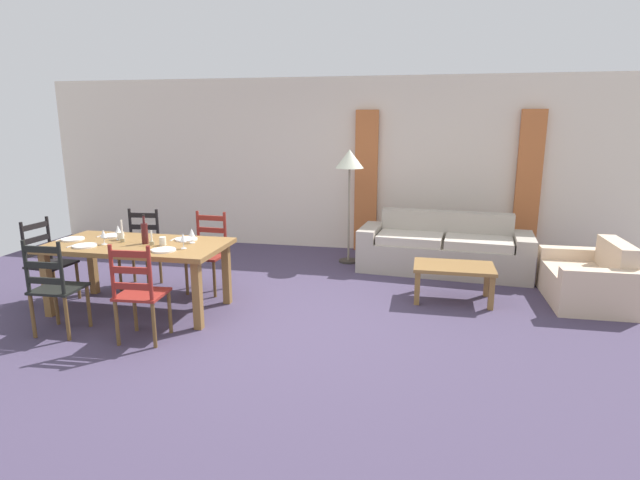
# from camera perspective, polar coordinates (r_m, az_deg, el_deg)

# --- Properties ---
(ground_plane) EXTENTS (9.60, 9.60, 0.02)m
(ground_plane) POSITION_cam_1_polar(r_m,az_deg,el_deg) (5.47, -5.70, -8.83)
(ground_plane) COLOR #433953
(wall_far) EXTENTS (9.60, 0.16, 2.70)m
(wall_far) POSITION_cam_1_polar(r_m,az_deg,el_deg) (8.31, 0.96, 8.41)
(wall_far) COLOR beige
(wall_far) RESTS_ON ground_plane
(curtain_panel_left) EXTENTS (0.35, 0.08, 2.20)m
(curtain_panel_left) POSITION_cam_1_polar(r_m,az_deg,el_deg) (8.10, 5.15, 6.46)
(curtain_panel_left) COLOR #C26836
(curtain_panel_left) RESTS_ON ground_plane
(curtain_panel_right) EXTENTS (0.35, 0.08, 2.20)m
(curtain_panel_right) POSITION_cam_1_polar(r_m,az_deg,el_deg) (8.18, 22.18, 5.62)
(curtain_panel_right) COLOR #C26836
(curtain_panel_right) RESTS_ON ground_plane
(dining_table) EXTENTS (1.90, 0.96, 0.75)m
(dining_table) POSITION_cam_1_polar(r_m,az_deg,el_deg) (5.84, -19.66, -1.16)
(dining_table) COLOR olive
(dining_table) RESTS_ON ground_plane
(dining_chair_near_left) EXTENTS (0.44, 0.42, 0.96)m
(dining_chair_near_left) POSITION_cam_1_polar(r_m,az_deg,el_deg) (5.52, -27.46, -4.70)
(dining_chair_near_left) COLOR black
(dining_chair_near_left) RESTS_ON ground_plane
(dining_chair_near_right) EXTENTS (0.45, 0.43, 0.96)m
(dining_chair_near_right) POSITION_cam_1_polar(r_m,az_deg,el_deg) (5.03, -19.50, -5.59)
(dining_chair_near_right) COLOR maroon
(dining_chair_near_right) RESTS_ON ground_plane
(dining_chair_far_left) EXTENTS (0.45, 0.43, 0.96)m
(dining_chair_far_left) POSITION_cam_1_polar(r_m,az_deg,el_deg) (6.75, -19.31, -0.92)
(dining_chair_far_left) COLOR black
(dining_chair_far_left) RESTS_ON ground_plane
(dining_chair_far_right) EXTENTS (0.44, 0.42, 0.96)m
(dining_chair_far_right) POSITION_cam_1_polar(r_m,az_deg,el_deg) (6.34, -12.37, -1.35)
(dining_chair_far_right) COLOR maroon
(dining_chair_far_right) RESTS_ON ground_plane
(dining_chair_head_west) EXTENTS (0.43, 0.45, 0.96)m
(dining_chair_head_west) POSITION_cam_1_polar(r_m,az_deg,el_deg) (6.56, -28.09, -2.14)
(dining_chair_head_west) COLOR black
(dining_chair_head_west) RESTS_ON ground_plane
(dinner_plate_near_left) EXTENTS (0.24, 0.24, 0.02)m
(dinner_plate_near_left) POSITION_cam_1_polar(r_m,az_deg,el_deg) (5.87, -24.74, -0.59)
(dinner_plate_near_left) COLOR white
(dinner_plate_near_left) RESTS_ON dining_table
(fork_near_left) EXTENTS (0.02, 0.17, 0.01)m
(fork_near_left) POSITION_cam_1_polar(r_m,az_deg,el_deg) (5.96, -25.90, -0.57)
(fork_near_left) COLOR silver
(fork_near_left) RESTS_ON dining_table
(dinner_plate_near_right) EXTENTS (0.24, 0.24, 0.02)m
(dinner_plate_near_right) POSITION_cam_1_polar(r_m,az_deg,el_deg) (5.39, -17.01, -1.08)
(dinner_plate_near_right) COLOR white
(dinner_plate_near_right) RESTS_ON dining_table
(fork_near_right) EXTENTS (0.03, 0.17, 0.01)m
(fork_near_right) POSITION_cam_1_polar(r_m,az_deg,el_deg) (5.46, -18.38, -1.05)
(fork_near_right) COLOR silver
(fork_near_right) RESTS_ON dining_table
(dinner_plate_far_left) EXTENTS (0.24, 0.24, 0.02)m
(dinner_plate_far_left) POSITION_cam_1_polar(r_m,az_deg,el_deg) (6.27, -22.07, 0.46)
(dinner_plate_far_left) COLOR white
(dinner_plate_far_left) RESTS_ON dining_table
(fork_far_left) EXTENTS (0.02, 0.17, 0.01)m
(fork_far_left) POSITION_cam_1_polar(r_m,az_deg,el_deg) (6.35, -23.19, 0.46)
(fork_far_left) COLOR silver
(fork_far_left) RESTS_ON dining_table
(dinner_plate_far_right) EXTENTS (0.24, 0.24, 0.02)m
(dinner_plate_far_right) POSITION_cam_1_polar(r_m,az_deg,el_deg) (5.82, -14.67, 0.09)
(dinner_plate_far_right) COLOR white
(dinner_plate_far_right) RESTS_ON dining_table
(fork_far_right) EXTENTS (0.02, 0.17, 0.01)m
(fork_far_right) POSITION_cam_1_polar(r_m,az_deg,el_deg) (5.89, -15.98, 0.10)
(fork_far_right) COLOR silver
(fork_far_right) RESTS_ON dining_table
(dinner_plate_head_west) EXTENTS (0.24, 0.24, 0.02)m
(dinner_plate_head_west) POSITION_cam_1_polar(r_m,az_deg,el_deg) (6.26, -25.84, 0.10)
(dinner_plate_head_west) COLOR white
(dinner_plate_head_west) RESTS_ON dining_table
(fork_head_west) EXTENTS (0.02, 0.17, 0.01)m
(fork_head_west) POSITION_cam_1_polar(r_m,az_deg,el_deg) (6.35, -26.91, 0.10)
(fork_head_west) COLOR silver
(fork_head_west) RESTS_ON dining_table
(wine_bottle) EXTENTS (0.07, 0.07, 0.32)m
(wine_bottle) POSITION_cam_1_polar(r_m,az_deg,el_deg) (5.75, -18.96, 0.77)
(wine_bottle) COLOR #471919
(wine_bottle) RESTS_ON dining_table
(wine_glass_near_left) EXTENTS (0.06, 0.06, 0.16)m
(wine_glass_near_left) POSITION_cam_1_polar(r_m,az_deg,el_deg) (5.87, -22.99, 0.59)
(wine_glass_near_left) COLOR white
(wine_glass_near_left) RESTS_ON dining_table
(wine_glass_near_right) EXTENTS (0.06, 0.06, 0.16)m
(wine_glass_near_right) POSITION_cam_1_polar(r_m,az_deg,el_deg) (5.41, -15.01, 0.20)
(wine_glass_near_right) COLOR white
(wine_glass_near_right) RESTS_ON dining_table
(wine_glass_far_left) EXTENTS (0.06, 0.06, 0.16)m
(wine_glass_far_left) POSITION_cam_1_polar(r_m,az_deg,el_deg) (6.05, -21.59, 1.07)
(wine_glass_far_left) COLOR white
(wine_glass_far_left) RESTS_ON dining_table
(wine_glass_far_right) EXTENTS (0.06, 0.06, 0.16)m
(wine_glass_far_right) POSITION_cam_1_polar(r_m,az_deg,el_deg) (5.64, -14.11, 0.77)
(wine_glass_far_right) COLOR white
(wine_glass_far_right) RESTS_ON dining_table
(coffee_cup_primary) EXTENTS (0.07, 0.07, 0.09)m
(coffee_cup_primary) POSITION_cam_1_polar(r_m,az_deg,el_deg) (5.63, -17.13, -0.12)
(coffee_cup_primary) COLOR silver
(coffee_cup_primary) RESTS_ON dining_table
(coffee_cup_secondary) EXTENTS (0.07, 0.07, 0.09)m
(coffee_cup_secondary) POSITION_cam_1_polar(r_m,az_deg,el_deg) (6.03, -21.34, 0.41)
(coffee_cup_secondary) COLOR silver
(coffee_cup_secondary) RESTS_ON dining_table
(candle_tall) EXTENTS (0.05, 0.05, 0.24)m
(candle_tall) POSITION_cam_1_polar(r_m,az_deg,el_deg) (5.92, -21.16, 0.43)
(candle_tall) COLOR #998C66
(candle_tall) RESTS_ON dining_table
(candle_short) EXTENTS (0.05, 0.05, 0.15)m
(candle_short) POSITION_cam_1_polar(r_m,az_deg,el_deg) (5.68, -18.24, -0.13)
(candle_short) COLOR #998C66
(candle_short) RESTS_ON dining_table
(couch) EXTENTS (2.34, 1.01, 0.80)m
(couch) POSITION_cam_1_polar(r_m,az_deg,el_deg) (7.25, 13.63, -1.12)
(couch) COLOR #AEA495
(couch) RESTS_ON ground_plane
(coffee_table) EXTENTS (0.90, 0.56, 0.42)m
(coffee_table) POSITION_cam_1_polar(r_m,az_deg,el_deg) (6.07, 14.67, -3.33)
(coffee_table) COLOR olive
(coffee_table) RESTS_ON ground_plane
(armchair_upholstered) EXTENTS (0.81, 1.17, 0.72)m
(armchair_upholstered) POSITION_cam_1_polar(r_m,az_deg,el_deg) (6.60, 27.98, -4.09)
(armchair_upholstered) COLOR beige
(armchair_upholstered) RESTS_ON ground_plane
(standing_lamp) EXTENTS (0.40, 0.40, 1.64)m
(standing_lamp) POSITION_cam_1_polar(r_m,az_deg,el_deg) (7.33, 3.31, 8.25)
(standing_lamp) COLOR #332D28
(standing_lamp) RESTS_ON ground_plane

